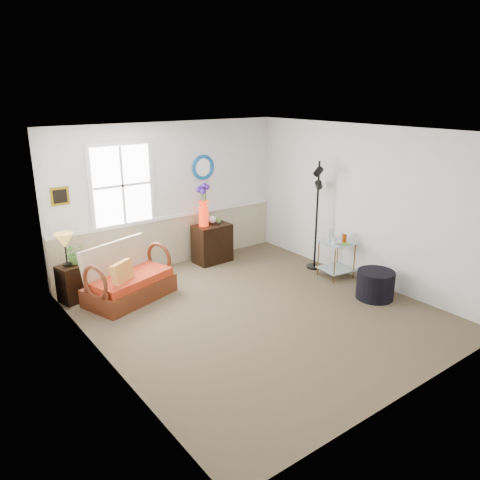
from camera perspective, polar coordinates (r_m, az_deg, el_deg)
floor at (r=6.97m, az=1.98°, el=-8.70°), size 4.50×5.00×0.01m
ceiling at (r=6.26m, az=2.23°, el=13.13°), size 4.50×5.00×0.01m
walls at (r=6.50m, az=2.10°, el=1.62°), size 4.51×5.01×2.60m
wainscot at (r=8.73m, az=-8.22°, el=-0.13°), size 4.46×0.02×0.90m
chair_rail at (r=8.59m, az=-8.32°, el=2.84°), size 4.46×0.04×0.06m
window at (r=8.06m, az=-14.18°, el=6.47°), size 1.14×0.06×1.44m
picture at (r=7.76m, az=-21.12°, el=5.01°), size 0.28×0.03×0.28m
mirror at (r=8.77m, az=-4.54°, el=8.83°), size 0.47×0.07×0.47m
loveseat at (r=7.40m, az=-13.40°, el=-3.90°), size 1.50×1.13×0.87m
throw_pillow at (r=7.16m, az=-14.07°, el=-4.21°), size 0.40×0.30×0.41m
lamp_stand at (r=7.62m, az=-19.93°, el=-5.05°), size 0.40×0.40×0.58m
table_lamp at (r=7.45m, az=-20.51°, el=-1.13°), size 0.35×0.35×0.51m
potted_plant at (r=7.55m, az=-19.53°, el=-1.75°), size 0.38×0.40×0.27m
cabinet at (r=8.81m, az=-3.41°, el=-0.41°), size 0.69×0.45×0.73m
flower_vase at (r=8.55m, az=-4.50°, el=4.22°), size 0.26×0.26×0.77m
side_table at (r=8.25m, az=11.63°, el=-2.31°), size 0.58×0.58×0.65m
tabletop_items at (r=8.08m, az=11.86°, el=0.56°), size 0.47×0.47×0.24m
floor_lamp at (r=8.42m, az=9.33°, el=2.90°), size 0.32×0.32×1.95m
ottoman at (r=7.60m, az=16.16°, el=-5.26°), size 0.59×0.59×0.45m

